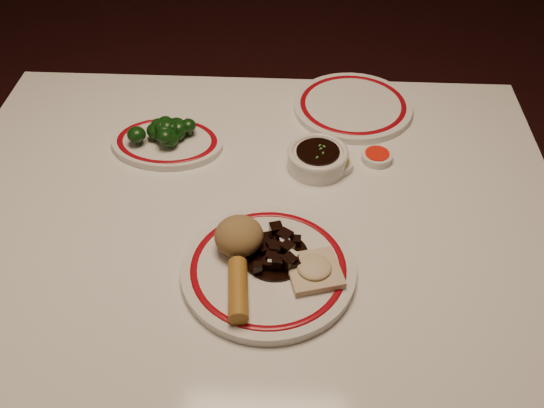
{
  "coord_description": "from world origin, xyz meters",
  "views": [
    {
      "loc": [
        0.09,
        -0.85,
        1.54
      ],
      "look_at": [
        0.05,
        -0.05,
        0.8
      ],
      "focal_mm": 40.0,
      "sensor_mm": 36.0,
      "label": 1
    }
  ],
  "objects": [
    {
      "name": "broccoli_pile",
      "position": [
        -0.19,
        0.17,
        0.79
      ],
      "size": [
        0.14,
        0.09,
        0.05
      ],
      "color": "#23471C",
      "rests_on": "broccoli_plate"
    },
    {
      "name": "dining_table",
      "position": [
        0.0,
        0.0,
        0.66
      ],
      "size": [
        1.2,
        0.9,
        0.75
      ],
      "color": "white",
      "rests_on": "ground"
    },
    {
      "name": "ground",
      "position": [
        0.0,
        0.0,
        0.0
      ],
      "size": [
        7.0,
        7.0,
        0.0
      ],
      "primitive_type": "plane",
      "color": "black",
      "rests_on": "ground"
    },
    {
      "name": "spring_roll",
      "position": [
        0.0,
        -0.24,
        0.78
      ],
      "size": [
        0.04,
        0.12,
        0.03
      ],
      "primitive_type": "cylinder",
      "rotation": [
        1.57,
        0.0,
        0.1
      ],
      "color": "#AD772A",
      "rests_on": "main_plate"
    },
    {
      "name": "far_plate",
      "position": [
        0.21,
        0.33,
        0.76
      ],
      "size": [
        0.31,
        0.31,
        0.02
      ],
      "color": "silver",
      "rests_on": "dining_table"
    },
    {
      "name": "soy_bowl",
      "position": [
        0.13,
        0.11,
        0.77
      ],
      "size": [
        0.12,
        0.12,
        0.04
      ],
      "color": "silver",
      "rests_on": "dining_table"
    },
    {
      "name": "broccoli_plate",
      "position": [
        -0.19,
        0.17,
        0.76
      ],
      "size": [
        0.25,
        0.22,
        0.02
      ],
      "color": "silver",
      "rests_on": "dining_table"
    },
    {
      "name": "rice_mound",
      "position": [
        -0.01,
        -0.14,
        0.8
      ],
      "size": [
        0.08,
        0.08,
        0.06
      ],
      "primitive_type": "ellipsoid",
      "color": "olive",
      "rests_on": "main_plate"
    },
    {
      "name": "stirfry_heap",
      "position": [
        0.06,
        -0.15,
        0.78
      ],
      "size": [
        0.12,
        0.12,
        0.03
      ],
      "color": "black",
      "rests_on": "main_plate"
    },
    {
      "name": "fried_wonton",
      "position": [
        0.12,
        -0.19,
        0.78
      ],
      "size": [
        0.11,
        0.11,
        0.02
      ],
      "color": "#CEB791",
      "rests_on": "main_plate"
    },
    {
      "name": "mustard_dish",
      "position": [
        0.17,
        0.11,
        0.76
      ],
      "size": [
        0.06,
        0.06,
        0.02
      ],
      "color": "silver",
      "rests_on": "dining_table"
    },
    {
      "name": "sweet_sour_dish",
      "position": [
        0.25,
        0.14,
        0.76
      ],
      "size": [
        0.06,
        0.06,
        0.02
      ],
      "color": "silver",
      "rests_on": "dining_table"
    },
    {
      "name": "main_plate",
      "position": [
        0.05,
        -0.17,
        0.76
      ],
      "size": [
        0.39,
        0.39,
        0.02
      ],
      "color": "silver",
      "rests_on": "dining_table"
    }
  ]
}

